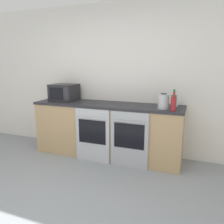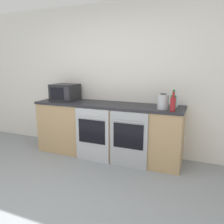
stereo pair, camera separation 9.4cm
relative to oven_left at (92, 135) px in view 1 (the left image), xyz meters
The scene contains 10 objects.
ground_plane 1.58m from the oven_left, 85.37° to the right, with size 16.00×16.00×0.00m, color gray.
wall_back 1.09m from the oven_left, 79.45° to the left, with size 10.00×0.06×2.60m.
counter_back 0.35m from the oven_left, 69.19° to the left, with size 2.53×0.64×0.92m.
oven_left is the anchor object (origin of this frame).
oven_right 0.62m from the oven_left, ahead, with size 0.59×0.06×0.88m.
microwave 1.03m from the oven_left, 153.14° to the left, with size 0.45×0.40×0.29m.
bottle_clear 1.42m from the oven_left, 19.47° to the left, with size 0.07×0.07×0.24m.
bottle_green 1.37m from the oven_left, 10.57° to the left, with size 0.08×0.08×0.29m.
bottle_red 1.36m from the oven_left, ahead, with size 0.08×0.08×0.28m.
kettle 1.24m from the oven_left, 10.32° to the left, with size 0.16×0.16×0.23m.
Camera 1 is at (1.37, -1.51, 1.55)m, focal length 35.00 mm.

